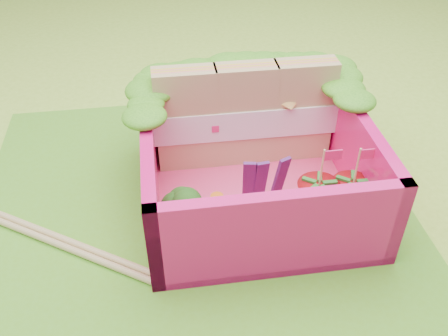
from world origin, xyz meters
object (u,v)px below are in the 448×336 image
sandwich_stack (246,115)px  broccoli (185,204)px  bento_box (255,162)px  strawberry_right (350,199)px  chopsticks (17,224)px  strawberry_left (317,200)px

sandwich_stack → broccoli: sandwich_stack is taller
bento_box → sandwich_stack: sandwich_stack is taller
sandwich_stack → strawberry_right: sandwich_stack is taller
bento_box → strawberry_right: (0.50, -0.29, -0.10)m
broccoli → chopsticks: bearing=168.1°
broccoli → sandwich_stack: bearing=53.9°
bento_box → strawberry_left: bearing=-42.5°
sandwich_stack → bento_box: bearing=-90.8°
chopsticks → strawberry_right: bearing=-7.0°
broccoli → strawberry_right: strawberry_right is taller
bento_box → chopsticks: (-1.41, -0.06, -0.25)m
strawberry_left → strawberry_right: strawberry_left is taller
sandwich_stack → chopsticks: 1.52m
strawberry_left → broccoli: bearing=178.7°
broccoli → chopsticks: size_ratio=0.18×
strawberry_right → chopsticks: bearing=173.0°
sandwich_stack → strawberry_left: bearing=-64.2°
sandwich_stack → strawberry_right: (0.50, -0.64, -0.20)m
bento_box → chopsticks: bearing=-177.6°
bento_box → strawberry_right: 0.59m
bento_box → broccoli: bento_box is taller
strawberry_left → strawberry_right: bearing=-4.1°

